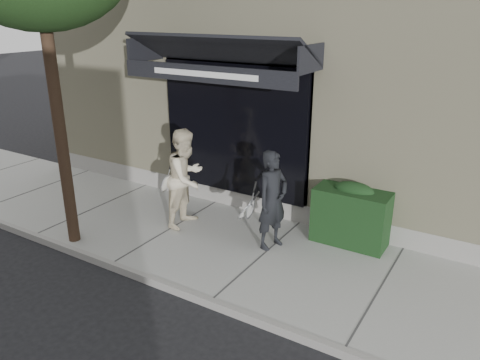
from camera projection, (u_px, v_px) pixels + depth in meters
The scene contains 7 objects.
ground at pixel (263, 261), 8.04m from camera, with size 80.00×80.00×0.00m, color black.
sidewalk at pixel (263, 258), 8.02m from camera, with size 20.00×3.00×0.12m, color #999A95.
curb at pixel (211, 303), 6.78m from camera, with size 20.00×0.10×0.14m, color gray.
building_facade at pixel (365, 69), 11.07m from camera, with size 14.30×8.04×5.64m.
hedge at pixel (352, 214), 8.28m from camera, with size 1.30×0.70×1.14m.
pedestrian_front at pixel (272, 200), 8.00m from camera, with size 0.73×0.90×1.75m.
pedestrian_back at pixel (186, 178), 8.84m from camera, with size 0.77×0.95×1.90m.
Camera 1 is at (3.35, -6.23, 4.09)m, focal length 35.00 mm.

